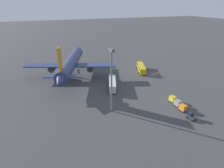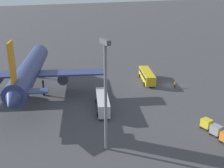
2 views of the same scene
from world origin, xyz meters
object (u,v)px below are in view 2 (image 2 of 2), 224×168
object	(u,v)px
worker_person	(175,84)
cargo_cart_yellow	(207,123)
cargo_cart_grey	(216,130)
shuttle_bus_near	(147,75)
airplane	(30,70)
shuttle_bus_far	(103,102)

from	to	relation	value
worker_person	cargo_cart_yellow	size ratio (longest dim) A/B	0.78
cargo_cart_grey	shuttle_bus_near	bearing A→B (deg)	-8.38
airplane	shuttle_bus_far	world-z (taller)	airplane
shuttle_bus_near	cargo_cart_grey	size ratio (longest dim) A/B	5.33
cargo_cart_grey	cargo_cart_yellow	world-z (taller)	same
airplane	cargo_cart_grey	world-z (taller)	airplane
airplane	shuttle_bus_far	size ratio (longest dim) A/B	3.76
shuttle_bus_near	worker_person	bearing A→B (deg)	-129.72
cargo_cart_yellow	worker_person	bearing A→B (deg)	-22.20
shuttle_bus_near	worker_person	size ratio (longest dim) A/B	6.82
cargo_cart_grey	cargo_cart_yellow	bearing A→B (deg)	-4.60
worker_person	cargo_cart_grey	size ratio (longest dim) A/B	0.78
airplane	cargo_cart_yellow	xyz separation A→B (m)	(-33.56, -27.64, -5.16)
shuttle_bus_far	cargo_cart_yellow	size ratio (longest dim) A/B	5.22
shuttle_bus_near	cargo_cart_yellow	world-z (taller)	shuttle_bus_near
worker_person	cargo_cart_grey	bearing A→B (deg)	159.67
airplane	cargo_cart_grey	xyz separation A→B (m)	(-36.32, -27.41, -5.16)
airplane	cargo_cart_yellow	size ratio (longest dim) A/B	19.64
airplane	shuttle_bus_near	distance (m)	32.73
shuttle_bus_far	worker_person	xyz separation A→B (m)	(4.33, -23.60, -1.07)
airplane	shuttle_bus_near	size ratio (longest dim) A/B	3.68
airplane	shuttle_bus_near	world-z (taller)	airplane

